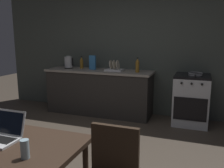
{
  "coord_description": "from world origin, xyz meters",
  "views": [
    {
      "loc": [
        1.33,
        -2.17,
        1.57
      ],
      "look_at": [
        0.17,
        0.98,
        0.9
      ],
      "focal_mm": 39.12,
      "sensor_mm": 36.0,
      "label": 1
    }
  ],
  "objects_px": {
    "frying_pan": "(195,74)",
    "bottle_b": "(82,63)",
    "drinking_glass": "(25,149)",
    "laptop": "(1,134)",
    "electric_kettle": "(69,62)",
    "bottle": "(137,65)",
    "cereal_box": "(93,63)",
    "dining_table": "(4,152)",
    "dish_rack": "(114,68)",
    "stove_oven": "(191,100)"
  },
  "relations": [
    {
      "from": "laptop",
      "to": "bottle",
      "type": "height_order",
      "value": "bottle"
    },
    {
      "from": "drinking_glass",
      "to": "dish_rack",
      "type": "height_order",
      "value": "dish_rack"
    },
    {
      "from": "frying_pan",
      "to": "drinking_glass",
      "type": "xyz_separation_m",
      "value": [
        -1.03,
        -3.15,
        -0.12
      ]
    },
    {
      "from": "dish_rack",
      "to": "frying_pan",
      "type": "bearing_deg",
      "value": -1.09
    },
    {
      "from": "frying_pan",
      "to": "bottle_b",
      "type": "bearing_deg",
      "value": 177.24
    },
    {
      "from": "stove_oven",
      "to": "dining_table",
      "type": "bearing_deg",
      "value": -113.17
    },
    {
      "from": "stove_oven",
      "to": "dining_table",
      "type": "relative_size",
      "value": 0.74
    },
    {
      "from": "drinking_glass",
      "to": "cereal_box",
      "type": "height_order",
      "value": "cereal_box"
    },
    {
      "from": "bottle_b",
      "to": "drinking_glass",
      "type": "bearing_deg",
      "value": -69.35
    },
    {
      "from": "cereal_box",
      "to": "bottle_b",
      "type": "bearing_deg",
      "value": 167.85
    },
    {
      "from": "laptop",
      "to": "drinking_glass",
      "type": "xyz_separation_m",
      "value": [
        0.39,
        -0.19,
        0.02
      ]
    },
    {
      "from": "drinking_glass",
      "to": "frying_pan",
      "type": "bearing_deg",
      "value": 71.95
    },
    {
      "from": "frying_pan",
      "to": "dish_rack",
      "type": "distance_m",
      "value": 1.5
    },
    {
      "from": "cereal_box",
      "to": "bottle_b",
      "type": "relative_size",
      "value": 1.1
    },
    {
      "from": "drinking_glass",
      "to": "cereal_box",
      "type": "bearing_deg",
      "value": 106.53
    },
    {
      "from": "dish_rack",
      "to": "electric_kettle",
      "type": "bearing_deg",
      "value": -180.0
    },
    {
      "from": "electric_kettle",
      "to": "cereal_box",
      "type": "xyz_separation_m",
      "value": [
        0.54,
        0.02,
        0.02
      ]
    },
    {
      "from": "stove_oven",
      "to": "drinking_glass",
      "type": "height_order",
      "value": "stove_oven"
    },
    {
      "from": "frying_pan",
      "to": "bottle",
      "type": "bearing_deg",
      "value": -178.81
    },
    {
      "from": "drinking_glass",
      "to": "bottle",
      "type": "bearing_deg",
      "value": 90.05
    },
    {
      "from": "drinking_glass",
      "to": "stove_oven",
      "type": "bearing_deg",
      "value": 72.8
    },
    {
      "from": "stove_oven",
      "to": "drinking_glass",
      "type": "distance_m",
      "value": 3.34
    },
    {
      "from": "dining_table",
      "to": "bottle",
      "type": "relative_size",
      "value": 4.36
    },
    {
      "from": "laptop",
      "to": "bottle_b",
      "type": "distance_m",
      "value": 3.19
    },
    {
      "from": "cereal_box",
      "to": "bottle_b",
      "type": "height_order",
      "value": "cereal_box"
    },
    {
      "from": "stove_oven",
      "to": "bottle_b",
      "type": "xyz_separation_m",
      "value": [
        -2.21,
        0.08,
        0.57
      ]
    },
    {
      "from": "frying_pan",
      "to": "dish_rack",
      "type": "height_order",
      "value": "dish_rack"
    },
    {
      "from": "stove_oven",
      "to": "bottle",
      "type": "xyz_separation_m",
      "value": [
        -0.99,
        -0.05,
        0.58
      ]
    },
    {
      "from": "bottle",
      "to": "dish_rack",
      "type": "relative_size",
      "value": 0.82
    },
    {
      "from": "stove_oven",
      "to": "cereal_box",
      "type": "bearing_deg",
      "value": 179.33
    },
    {
      "from": "frying_pan",
      "to": "cereal_box",
      "type": "bearing_deg",
      "value": 178.59
    },
    {
      "from": "cereal_box",
      "to": "bottle_b",
      "type": "distance_m",
      "value": 0.29
    },
    {
      "from": "frying_pan",
      "to": "dish_rack",
      "type": "xyz_separation_m",
      "value": [
        -1.5,
        0.03,
        0.02
      ]
    },
    {
      "from": "drinking_glass",
      "to": "bottle_b",
      "type": "xyz_separation_m",
      "value": [
        -1.23,
        3.26,
        0.22
      ]
    },
    {
      "from": "electric_kettle",
      "to": "dish_rack",
      "type": "bearing_deg",
      "value": 0.0
    },
    {
      "from": "frying_pan",
      "to": "bottle_b",
      "type": "xyz_separation_m",
      "value": [
        -2.25,
        0.11,
        0.1
      ]
    },
    {
      "from": "drinking_glass",
      "to": "dish_rack",
      "type": "bearing_deg",
      "value": 98.48
    },
    {
      "from": "stove_oven",
      "to": "laptop",
      "type": "height_order",
      "value": "laptop"
    },
    {
      "from": "dining_table",
      "to": "frying_pan",
      "type": "distance_m",
      "value": 3.32
    },
    {
      "from": "bottle",
      "to": "drinking_glass",
      "type": "xyz_separation_m",
      "value": [
        0.0,
        -3.13,
        -0.23
      ]
    },
    {
      "from": "electric_kettle",
      "to": "bottle",
      "type": "height_order",
      "value": "bottle"
    },
    {
      "from": "drinking_glass",
      "to": "dish_rack",
      "type": "distance_m",
      "value": 3.22
    },
    {
      "from": "drinking_glass",
      "to": "laptop",
      "type": "bearing_deg",
      "value": 154.81
    },
    {
      "from": "laptop",
      "to": "frying_pan",
      "type": "height_order",
      "value": "laptop"
    },
    {
      "from": "bottle",
      "to": "bottle_b",
      "type": "distance_m",
      "value": 1.23
    },
    {
      "from": "stove_oven",
      "to": "cereal_box",
      "type": "height_order",
      "value": "cereal_box"
    },
    {
      "from": "electric_kettle",
      "to": "drinking_glass",
      "type": "relative_size",
      "value": 1.9
    },
    {
      "from": "electric_kettle",
      "to": "bottle",
      "type": "xyz_separation_m",
      "value": [
        1.49,
        -0.05,
        0.01
      ]
    },
    {
      "from": "stove_oven",
      "to": "laptop",
      "type": "relative_size",
      "value": 2.8
    },
    {
      "from": "dining_table",
      "to": "dish_rack",
      "type": "bearing_deg",
      "value": 92.89
    }
  ]
}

